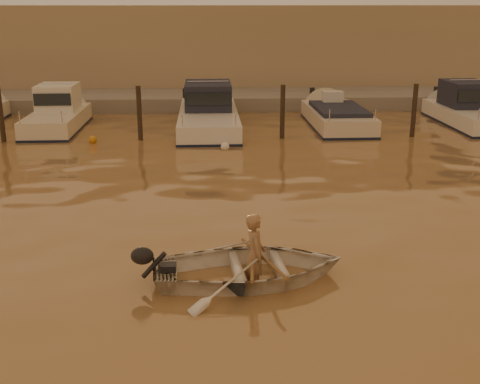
{
  "coord_description": "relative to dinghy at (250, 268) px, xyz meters",
  "views": [
    {
      "loc": [
        -3.08,
        -8.34,
        4.81
      ],
      "look_at": [
        -2.32,
        4.67,
        0.75
      ],
      "focal_mm": 45.0,
      "sensor_mm": 36.0,
      "label": 1
    }
  ],
  "objects": [
    {
      "name": "moored_boat_1",
      "position": [
        -6.72,
        14.33,
        0.38
      ],
      "size": [
        1.88,
        5.73,
        1.75
      ],
      "primitive_type": null,
      "color": "beige",
      "rests_on": "ground_plane"
    },
    {
      "name": "moored_boat_3",
      "position": [
        4.68,
        14.33,
        -0.02
      ],
      "size": [
        2.15,
        6.17,
        0.95
      ],
      "primitive_type": null,
      "color": "beige",
      "rests_on": "ground_plane"
    },
    {
      "name": "piling_2",
      "position": [
        2.12,
        12.13,
        0.66
      ],
      "size": [
        0.18,
        0.18,
        2.2
      ],
      "primitive_type": "cylinder",
      "color": "#2D2319",
      "rests_on": "ground_plane"
    },
    {
      "name": "fender_d",
      "position": [
        5.35,
        11.9,
        -0.14
      ],
      "size": [
        0.3,
        0.3,
        0.3
      ],
      "primitive_type": "sphere",
      "color": "orange",
      "rests_on": "ground_plane"
    },
    {
      "name": "moored_boat_2",
      "position": [
        -0.63,
        14.33,
        0.38
      ],
      "size": [
        2.34,
        7.83,
        1.75
      ],
      "primitive_type": null,
      "color": "white",
      "rests_on": "ground_plane"
    },
    {
      "name": "moored_boat_4",
      "position": [
        10.25,
        14.33,
        0.38
      ],
      "size": [
        2.03,
        6.34,
        1.75
      ],
      "primitive_type": null,
      "color": "silver",
      "rests_on": "ground_plane"
    },
    {
      "name": "fender_c",
      "position": [
        -0.09,
        10.43,
        -0.14
      ],
      "size": [
        0.3,
        0.3,
        0.3
      ],
      "primitive_type": "sphere",
      "color": "white",
      "rests_on": "ground_plane"
    },
    {
      "name": "ground_plane",
      "position": [
        2.32,
        -1.67,
        -0.24
      ],
      "size": [
        160.0,
        160.0,
        0.0
      ],
      "primitive_type": "plane",
      "color": "olive",
      "rests_on": "ground"
    },
    {
      "name": "oar_starboard",
      "position": [
        0.05,
        0.0,
        0.18
      ],
      "size": [
        0.23,
        2.1,
        0.13
      ],
      "primitive_type": "cylinder",
      "rotation": [
        1.54,
        0.0,
        -0.08
      ],
      "color": "brown",
      "rests_on": "dinghy"
    },
    {
      "name": "outboard_motor",
      "position": [
        -1.49,
        -0.14,
        0.04
      ],
      "size": [
        0.93,
        0.48,
        0.7
      ],
      "primitive_type": null,
      "rotation": [
        0.0,
        0.0,
        0.09
      ],
      "color": "black",
      "rests_on": "dinghy"
    },
    {
      "name": "person",
      "position": [
        0.1,
        0.01,
        0.24
      ],
      "size": [
        0.43,
        0.6,
        1.57
      ],
      "primitive_type": "imported",
      "rotation": [
        0.0,
        0.0,
        1.66
      ],
      "color": "#99704C",
      "rests_on": "dinghy"
    },
    {
      "name": "piling_3",
      "position": [
        7.12,
        12.13,
        0.66
      ],
      "size": [
        0.18,
        0.18,
        2.2
      ],
      "primitive_type": "cylinder",
      "color": "#2D2319",
      "rests_on": "ground_plane"
    },
    {
      "name": "fender_b",
      "position": [
        -4.88,
        11.78,
        -0.14
      ],
      "size": [
        0.3,
        0.3,
        0.3
      ],
      "primitive_type": "sphere",
      "color": "#C67917",
      "rests_on": "ground_plane"
    },
    {
      "name": "piling_1",
      "position": [
        -3.18,
        12.13,
        0.66
      ],
      "size": [
        0.18,
        0.18,
        2.2
      ],
      "primitive_type": "cylinder",
      "color": "#2D2319",
      "rests_on": "ground_plane"
    },
    {
      "name": "dinghy",
      "position": [
        0.0,
        0.0,
        0.0
      ],
      "size": [
        3.7,
        2.8,
        0.72
      ],
      "primitive_type": "imported",
      "rotation": [
        0.0,
        0.0,
        1.66
      ],
      "color": "white",
      "rests_on": "ground_plane"
    },
    {
      "name": "waterfront_building",
      "position": [
        2.32,
        25.33,
        2.16
      ],
      "size": [
        46.0,
        7.0,
        4.8
      ],
      "primitive_type": "cube",
      "color": "#9E8466",
      "rests_on": "quay"
    },
    {
      "name": "quay",
      "position": [
        2.32,
        19.83,
        -0.09
      ],
      "size": [
        52.0,
        4.0,
        1.0
      ],
      "primitive_type": "cube",
      "color": "gray",
      "rests_on": "ground_plane"
    },
    {
      "name": "piling_0",
      "position": [
        -8.18,
        12.13,
        0.66
      ],
      "size": [
        0.18,
        0.18,
        2.2
      ],
      "primitive_type": "cylinder",
      "color": "#2D2319",
      "rests_on": "ground_plane"
    },
    {
      "name": "oar_port",
      "position": [
        0.25,
        0.02,
        0.18
      ],
      "size": [
        0.68,
        2.02,
        0.13
      ],
      "primitive_type": "cylinder",
      "rotation": [
        1.54,
        0.0,
        0.3
      ],
      "color": "brown",
      "rests_on": "dinghy"
    }
  ]
}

